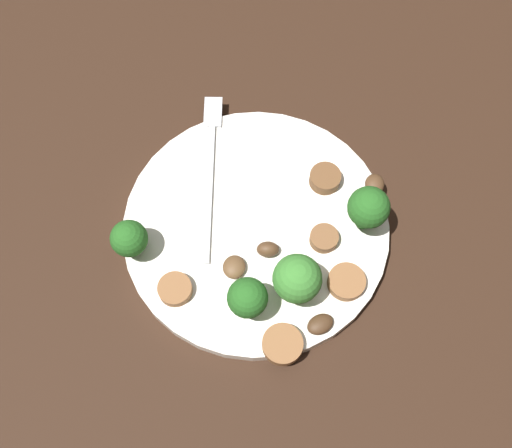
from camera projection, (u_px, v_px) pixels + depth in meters
ground_plane at (256, 230)px, 0.58m from camera, size 1.40×1.40×0.00m
plate at (256, 227)px, 0.57m from camera, size 0.25×0.25×0.01m
fork at (211, 163)px, 0.59m from camera, size 0.17×0.08×0.00m
broccoli_floret_0 at (368, 208)px, 0.53m from camera, size 0.04×0.04×0.05m
broccoli_floret_1 at (297, 279)px, 0.51m from camera, size 0.04×0.04×0.05m
broccoli_floret_2 at (248, 298)px, 0.50m from camera, size 0.03×0.03×0.05m
broccoli_floret_3 at (129, 239)px, 0.53m from camera, size 0.03×0.03×0.04m
sausage_slice_0 at (325, 178)px, 0.57m from camera, size 0.03×0.03×0.01m
sausage_slice_1 at (175, 289)px, 0.53m from camera, size 0.03×0.03×0.01m
sausage_slice_2 at (324, 238)px, 0.55m from camera, size 0.03×0.03×0.01m
sausage_slice_3 at (346, 282)px, 0.53m from camera, size 0.04×0.04×0.01m
sausage_slice_4 at (282, 344)px, 0.51m from camera, size 0.05×0.05×0.01m
mushroom_0 at (320, 324)px, 0.52m from camera, size 0.03×0.03×0.01m
mushroom_1 at (229, 265)px, 0.54m from camera, size 0.03×0.02×0.01m
mushroom_2 at (375, 184)px, 0.57m from camera, size 0.03×0.02×0.01m
mushroom_3 at (268, 249)px, 0.55m from camera, size 0.02×0.02×0.01m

